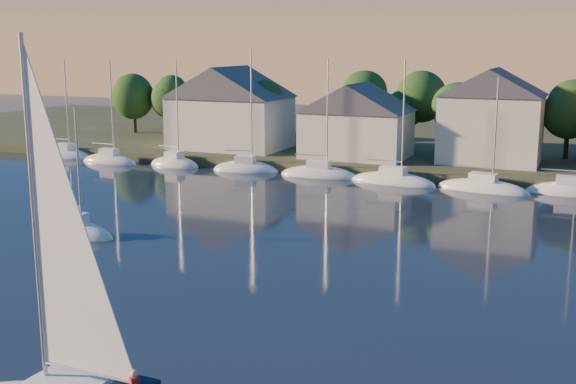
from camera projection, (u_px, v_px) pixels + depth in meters
The scene contains 8 objects.
shoreline_land at pixel (442, 147), 93.62m from camera, with size 160.00×50.00×2.00m, color #303720.
wooden_dock at pixel (398, 177), 72.85m from camera, with size 120.00×3.00×1.00m, color brown.
clubhouse_west at pixel (230, 106), 85.39m from camera, with size 13.65×9.45×9.64m.
clubhouse_centre at pixel (357, 119), 78.59m from camera, with size 11.55×8.40×8.08m.
clubhouse_east at pixel (492, 115), 74.92m from camera, with size 10.50×8.40×9.80m.
tree_line at pixel (442, 99), 80.57m from camera, with size 93.40×5.40×8.90m.
moored_fleet at pixel (390, 182), 70.12m from camera, with size 87.50×2.40×12.05m.
drifting_sailboat_left at pixel (75, 234), 50.78m from camera, with size 6.36×2.17×10.19m.
Camera 1 is at (17.44, -18.37, 13.33)m, focal length 45.00 mm.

